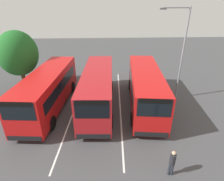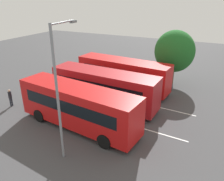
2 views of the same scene
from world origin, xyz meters
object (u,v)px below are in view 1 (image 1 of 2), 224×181
at_px(bus_center_left, 98,88).
at_px(depot_tree, 18,54).
at_px(bus_center_right, 145,87).
at_px(bus_far_left, 49,89).
at_px(pedestrian, 172,161).
at_px(street_lamp, 181,50).

height_order(bus_center_left, depot_tree, depot_tree).
height_order(bus_center_right, depot_tree, depot_tree).
bearing_deg(depot_tree, bus_center_right, 70.23).
xyz_separation_m(bus_far_left, depot_tree, (-4.52, -4.08, 2.07)).
xyz_separation_m(bus_far_left, bus_center_right, (0.05, 8.64, 0.00)).
bearing_deg(bus_center_right, bus_far_left, -83.85).
bearing_deg(pedestrian, depot_tree, 55.67).
distance_m(pedestrian, street_lamp, 10.33).
bearing_deg(street_lamp, pedestrian, 63.18).
relative_size(bus_center_left, bus_center_right, 0.99).
xyz_separation_m(pedestrian, depot_tree, (-12.37, -12.57, 2.94)).
xyz_separation_m(bus_center_right, street_lamp, (-1.15, 3.26, 3.01)).
distance_m(bus_center_left, depot_tree, 9.81).
relative_size(bus_center_right, street_lamp, 1.24).
distance_m(bus_far_left, depot_tree, 6.44).
relative_size(bus_center_left, pedestrian, 6.15).
xyz_separation_m(bus_far_left, bus_center_left, (0.01, 4.36, 0.00)).
bearing_deg(bus_far_left, street_lamp, 100.22).
distance_m(pedestrian, depot_tree, 17.88).
relative_size(bus_center_left, depot_tree, 1.65).
height_order(bus_center_right, street_lamp, street_lamp).
height_order(bus_far_left, street_lamp, street_lamp).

